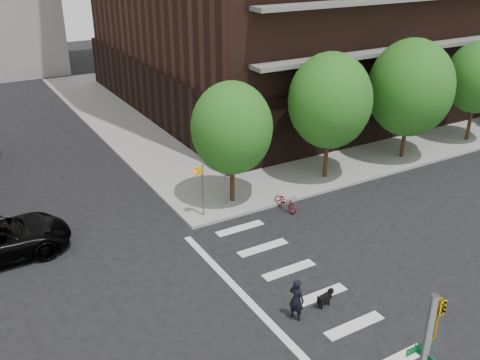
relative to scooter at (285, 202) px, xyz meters
name	(u,v)px	position (x,y,z in m)	size (l,w,h in m)	color
ground	(252,322)	(-5.92, -6.50, -0.44)	(120.00, 120.00, 0.00)	black
sidewalk_ne	(312,92)	(14.58, 17.00, -0.36)	(39.00, 33.00, 0.15)	gray
crosswalk	(302,302)	(-3.71, -6.50, -0.43)	(3.85, 13.00, 0.01)	silver
tree_a	(232,128)	(-1.92, 2.00, 3.61)	(4.00, 4.00, 5.90)	#301E11
tree_b	(330,101)	(4.08, 2.00, 4.11)	(4.50, 4.50, 6.65)	#301E11
tree_c	(411,88)	(10.08, 2.00, 4.01)	(5.00, 5.00, 6.80)	#301E11
tree_d	(478,77)	(16.08, 2.00, 3.91)	(4.00, 4.00, 6.20)	#301E11
pedestrian_signal	(207,181)	(-3.60, 1.42, 1.42)	(2.18, 0.67, 2.60)	slate
scooter	(285,202)	(0.00, 0.00, 0.00)	(0.58, 1.66, 0.87)	maroon
dog_walker	(296,299)	(-4.46, -7.10, 0.38)	(0.39, 0.60, 1.63)	black
dog	(325,297)	(-3.13, -7.08, -0.05)	(0.73, 0.29, 0.61)	black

